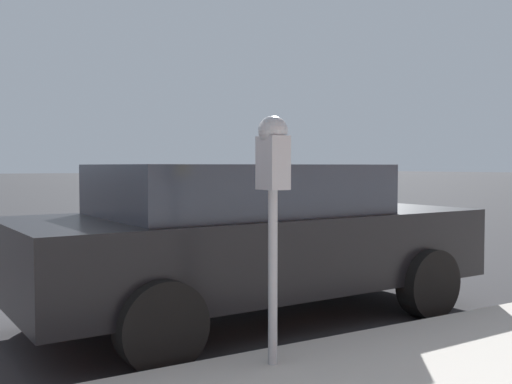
# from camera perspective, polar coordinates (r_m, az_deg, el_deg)

# --- Properties ---
(ground_plane) EXTENTS (220.00, 220.00, 0.00)m
(ground_plane) POSITION_cam_1_polar(r_m,az_deg,el_deg) (6.10, -14.62, -10.90)
(ground_plane) COLOR #2B2B2D
(parking_meter) EXTENTS (0.21, 0.19, 1.59)m
(parking_meter) POSITION_cam_1_polar(r_m,az_deg,el_deg) (3.80, 1.61, 1.65)
(parking_meter) COLOR gray
(parking_meter) RESTS_ON sidewalk
(car_black) EXTENTS (2.11, 4.39, 1.42)m
(car_black) POSITION_cam_1_polar(r_m,az_deg,el_deg) (5.50, -0.45, -4.23)
(car_black) COLOR black
(car_black) RESTS_ON ground_plane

